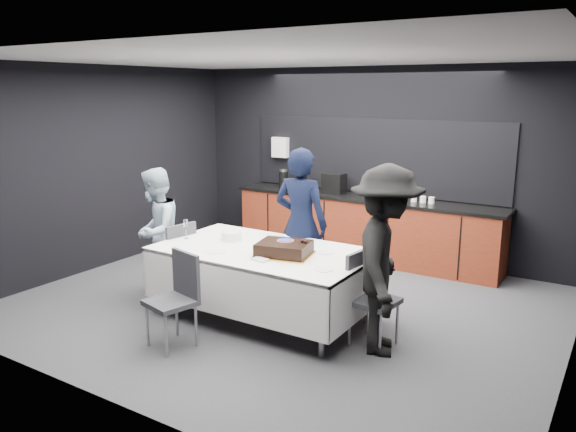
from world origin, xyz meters
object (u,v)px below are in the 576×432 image
object	(u,v)px
chair_near	(177,292)
person_center	(301,224)
chair_left	(176,255)
person_right	(385,260)
plate_stack	(231,236)
person_left	(156,232)
chair_right	(367,291)
party_table	(264,261)
champagne_flute	(186,225)
cake_assembly	(284,249)

from	to	relation	value
chair_near	person_center	xyz separation A→B (m)	(0.37, 1.74, 0.37)
chair_left	chair_near	world-z (taller)	same
chair_left	person_right	distance (m)	2.69
plate_stack	chair_near	world-z (taller)	chair_near
person_center	person_left	xyz separation A→B (m)	(-1.58, -0.79, -0.13)
plate_stack	chair_near	xyz separation A→B (m)	(0.18, -1.11, -0.30)
chair_right	chair_near	size ratio (longest dim) A/B	1.00
chair_left	person_center	distance (m)	1.54
person_center	person_left	distance (m)	1.77
chair_left	chair_near	bearing A→B (deg)	-46.61
party_table	champagne_flute	size ratio (longest dim) A/B	10.36
person_right	person_left	bearing A→B (deg)	68.92
party_table	person_center	bearing A→B (deg)	87.37
plate_stack	person_left	world-z (taller)	person_left
cake_assembly	chair_near	world-z (taller)	cake_assembly
chair_left	chair_near	xyz separation A→B (m)	(0.89, -0.95, 0.00)
champagne_flute	person_left	world-z (taller)	person_left
cake_assembly	person_right	world-z (taller)	person_right
person_left	chair_near	bearing A→B (deg)	30.12
chair_left	chair_right	distance (m)	2.46
chair_right	champagne_flute	bearing A→B (deg)	-176.85
plate_stack	chair_near	distance (m)	1.16
plate_stack	person_center	world-z (taller)	person_center
chair_right	person_left	world-z (taller)	person_left
chair_right	plate_stack	bearing A→B (deg)	176.75
chair_left	chair_right	xyz separation A→B (m)	(2.46, 0.07, 0.00)
party_table	plate_stack	world-z (taller)	plate_stack
champagne_flute	chair_near	distance (m)	1.18
party_table	chair_near	distance (m)	1.06
chair_left	person_right	world-z (taller)	person_right
chair_left	party_table	bearing A→B (deg)	2.71
party_table	person_right	bearing A→B (deg)	-2.77
cake_assembly	chair_near	bearing A→B (deg)	-125.13
plate_stack	person_right	distance (m)	1.96
champagne_flute	chair_right	xyz separation A→B (m)	(2.24, 0.12, -0.40)
party_table	chair_near	bearing A→B (deg)	-108.43
chair_right	chair_near	world-z (taller)	same
person_right	chair_near	bearing A→B (deg)	97.01
party_table	person_right	xyz separation A→B (m)	(1.43, -0.07, 0.26)
champagne_flute	person_center	xyz separation A→B (m)	(1.04, 0.85, -0.03)
party_table	person_left	size ratio (longest dim) A/B	1.49
plate_stack	person_center	size ratio (longest dim) A/B	0.13
plate_stack	person_center	xyz separation A→B (m)	(0.55, 0.63, 0.08)
chair_left	person_left	bearing A→B (deg)	-179.62
chair_right	person_right	bearing A→B (deg)	-20.71
chair_left	person_center	world-z (taller)	person_center
person_left	person_right	distance (m)	2.98
champagne_flute	person_left	distance (m)	0.57
person_left	party_table	bearing A→B (deg)	70.28
champagne_flute	person_left	bearing A→B (deg)	174.13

